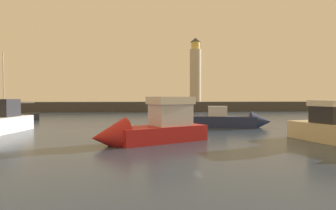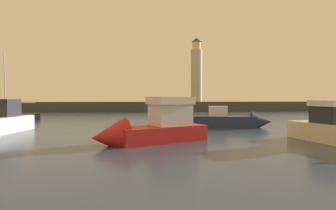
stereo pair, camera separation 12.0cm
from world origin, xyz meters
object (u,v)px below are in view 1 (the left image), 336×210
at_px(motorboat_0, 149,128).
at_px(motorboat_4, 235,121).
at_px(sailboat_moored, 10,117).
at_px(lighthouse, 195,72).

height_order(motorboat_0, motorboat_4, motorboat_0).
distance_m(motorboat_0, sailboat_moored, 24.98).
height_order(lighthouse, sailboat_moored, lighthouse).
distance_m(lighthouse, sailboat_moored, 37.55).
height_order(motorboat_0, sailboat_moored, sailboat_moored).
height_order(lighthouse, motorboat_4, lighthouse).
relative_size(motorboat_0, motorboat_4, 1.03).
xyz_separation_m(motorboat_4, sailboat_moored, (-25.33, 9.97, -0.17)).
relative_size(lighthouse, motorboat_4, 1.78).
height_order(motorboat_4, sailboat_moored, sailboat_moored).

